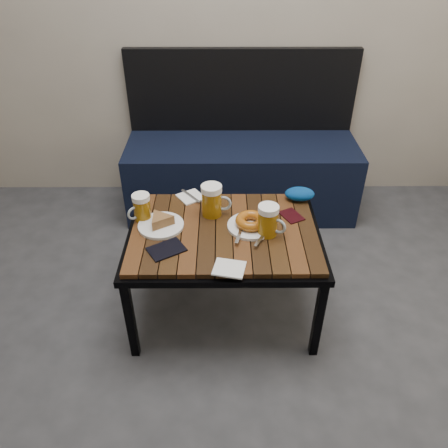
{
  "coord_description": "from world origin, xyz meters",
  "views": [
    {
      "loc": [
        0.13,
        -0.68,
        1.59
      ],
      "look_at": [
        0.14,
        0.84,
        0.5
      ],
      "focal_mm": 35.0,
      "sensor_mm": 36.0,
      "label": 1
    }
  ],
  "objects_px": {
    "beer_mug_left": "(141,207)",
    "plate_pie": "(161,223)",
    "passport_navy": "(166,249)",
    "plate_bagel": "(251,223)",
    "knit_pouch": "(300,194)",
    "beer_mug_centre": "(212,200)",
    "passport_burgundy": "(291,216)",
    "bench": "(241,169)",
    "cafe_table": "(224,237)",
    "beer_mug_right": "(268,221)"
  },
  "relations": [
    {
      "from": "bench",
      "to": "beer_mug_centre",
      "type": "relative_size",
      "value": 9.41
    },
    {
      "from": "beer_mug_centre",
      "to": "passport_burgundy",
      "type": "bearing_deg",
      "value": 0.74
    },
    {
      "from": "cafe_table",
      "to": "plate_bagel",
      "type": "distance_m",
      "value": 0.13
    },
    {
      "from": "beer_mug_left",
      "to": "passport_burgundy",
      "type": "distance_m",
      "value": 0.67
    },
    {
      "from": "cafe_table",
      "to": "beer_mug_centre",
      "type": "distance_m",
      "value": 0.17
    },
    {
      "from": "bench",
      "to": "passport_burgundy",
      "type": "distance_m",
      "value": 0.87
    },
    {
      "from": "knit_pouch",
      "to": "beer_mug_left",
      "type": "bearing_deg",
      "value": -167.38
    },
    {
      "from": "knit_pouch",
      "to": "passport_burgundy",
      "type": "bearing_deg",
      "value": -111.32
    },
    {
      "from": "bench",
      "to": "beer_mug_right",
      "type": "bearing_deg",
      "value": -85.78
    },
    {
      "from": "plate_bagel",
      "to": "knit_pouch",
      "type": "relative_size",
      "value": 1.83
    },
    {
      "from": "cafe_table",
      "to": "beer_mug_right",
      "type": "distance_m",
      "value": 0.22
    },
    {
      "from": "beer_mug_left",
      "to": "beer_mug_centre",
      "type": "relative_size",
      "value": 0.84
    },
    {
      "from": "beer_mug_centre",
      "to": "bench",
      "type": "bearing_deg",
      "value": 81.96
    },
    {
      "from": "cafe_table",
      "to": "plate_bagel",
      "type": "bearing_deg",
      "value": 6.57
    },
    {
      "from": "beer_mug_centre",
      "to": "plate_bagel",
      "type": "height_order",
      "value": "beer_mug_centre"
    },
    {
      "from": "plate_bagel",
      "to": "passport_burgundy",
      "type": "xyz_separation_m",
      "value": [
        0.19,
        0.08,
        -0.02
      ]
    },
    {
      "from": "beer_mug_right",
      "to": "passport_burgundy",
      "type": "bearing_deg",
      "value": 78.87
    },
    {
      "from": "bench",
      "to": "passport_navy",
      "type": "distance_m",
      "value": 1.14
    },
    {
      "from": "plate_bagel",
      "to": "beer_mug_centre",
      "type": "bearing_deg",
      "value": 148.5
    },
    {
      "from": "beer_mug_left",
      "to": "plate_pie",
      "type": "bearing_deg",
      "value": 105.29
    },
    {
      "from": "beer_mug_left",
      "to": "cafe_table",
      "type": "bearing_deg",
      "value": 126.34
    },
    {
      "from": "cafe_table",
      "to": "passport_navy",
      "type": "distance_m",
      "value": 0.28
    },
    {
      "from": "beer_mug_centre",
      "to": "passport_burgundy",
      "type": "distance_m",
      "value": 0.36
    },
    {
      "from": "bench",
      "to": "beer_mug_centre",
      "type": "xyz_separation_m",
      "value": [
        -0.17,
        -0.81,
        0.27
      ]
    },
    {
      "from": "cafe_table",
      "to": "beer_mug_centre",
      "type": "xyz_separation_m",
      "value": [
        -0.05,
        0.12,
        0.12
      ]
    },
    {
      "from": "cafe_table",
      "to": "knit_pouch",
      "type": "bearing_deg",
      "value": 33.67
    },
    {
      "from": "beer_mug_centre",
      "to": "plate_pie",
      "type": "distance_m",
      "value": 0.25
    },
    {
      "from": "bench",
      "to": "plate_pie",
      "type": "distance_m",
      "value": 1.01
    },
    {
      "from": "bench",
      "to": "cafe_table",
      "type": "distance_m",
      "value": 0.94
    },
    {
      "from": "passport_burgundy",
      "to": "beer_mug_centre",
      "type": "bearing_deg",
      "value": 150.23
    },
    {
      "from": "cafe_table",
      "to": "passport_burgundy",
      "type": "bearing_deg",
      "value": 17.85
    },
    {
      "from": "cafe_table",
      "to": "knit_pouch",
      "type": "xyz_separation_m",
      "value": [
        0.36,
        0.24,
        0.07
      ]
    },
    {
      "from": "beer_mug_centre",
      "to": "knit_pouch",
      "type": "xyz_separation_m",
      "value": [
        0.41,
        0.12,
        -0.04
      ]
    },
    {
      "from": "plate_pie",
      "to": "beer_mug_left",
      "type": "bearing_deg",
      "value": 146.75
    },
    {
      "from": "beer_mug_left",
      "to": "plate_pie",
      "type": "relative_size",
      "value": 0.63
    },
    {
      "from": "plate_bagel",
      "to": "cafe_table",
      "type": "bearing_deg",
      "value": -173.43
    },
    {
      "from": "cafe_table",
      "to": "beer_mug_centre",
      "type": "bearing_deg",
      "value": 113.88
    },
    {
      "from": "beer_mug_centre",
      "to": "passport_burgundy",
      "type": "xyz_separation_m",
      "value": [
        0.36,
        -0.02,
        -0.07
      ]
    },
    {
      "from": "beer_mug_centre",
      "to": "beer_mug_left",
      "type": "bearing_deg",
      "value": -169.54
    },
    {
      "from": "cafe_table",
      "to": "passport_navy",
      "type": "bearing_deg",
      "value": -148.94
    },
    {
      "from": "plate_bagel",
      "to": "beer_mug_right",
      "type": "bearing_deg",
      "value": -35.13
    },
    {
      "from": "passport_navy",
      "to": "passport_burgundy",
      "type": "xyz_separation_m",
      "value": [
        0.54,
        0.24,
        -0.0
      ]
    },
    {
      "from": "beer_mug_left",
      "to": "passport_navy",
      "type": "height_order",
      "value": "beer_mug_left"
    },
    {
      "from": "beer_mug_left",
      "to": "passport_navy",
      "type": "relative_size",
      "value": 0.88
    },
    {
      "from": "plate_bagel",
      "to": "knit_pouch",
      "type": "bearing_deg",
      "value": 42.85
    },
    {
      "from": "passport_burgundy",
      "to": "passport_navy",
      "type": "bearing_deg",
      "value": 177.0
    },
    {
      "from": "beer_mug_centre",
      "to": "knit_pouch",
      "type": "relative_size",
      "value": 1.06
    },
    {
      "from": "knit_pouch",
      "to": "beer_mug_centre",
      "type": "bearing_deg",
      "value": -163.21
    },
    {
      "from": "plate_bagel",
      "to": "knit_pouch",
      "type": "xyz_separation_m",
      "value": [
        0.24,
        0.23,
        0.01
      ]
    },
    {
      "from": "cafe_table",
      "to": "plate_bagel",
      "type": "relative_size",
      "value": 3.27
    }
  ]
}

